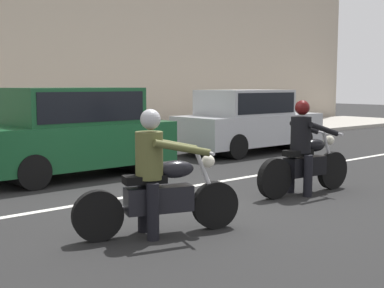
# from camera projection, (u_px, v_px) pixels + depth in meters

# --- Properties ---
(ground_plane) EXTENTS (80.00, 80.00, 0.00)m
(ground_plane) POSITION_uv_depth(u_px,v_px,m) (183.00, 202.00, 8.28)
(ground_plane) COLOR black
(lane_marking_stripe) EXTENTS (18.00, 0.14, 0.01)m
(lane_marking_stripe) POSITION_uv_depth(u_px,v_px,m) (98.00, 202.00, 8.31)
(lane_marking_stripe) COLOR silver
(lane_marking_stripe) RESTS_ON ground_plane
(motorcycle_with_rider_olive) EXTENTS (2.07, 0.93, 1.57)m
(motorcycle_with_rider_olive) POSITION_uv_depth(u_px,v_px,m) (158.00, 184.00, 6.44)
(motorcycle_with_rider_olive) COLOR black
(motorcycle_with_rider_olive) RESTS_ON ground_plane
(motorcycle_with_rider_black_leather) EXTENTS (2.09, 0.70, 1.60)m
(motorcycle_with_rider_black_leather) POSITION_uv_depth(u_px,v_px,m) (305.00, 156.00, 8.88)
(motorcycle_with_rider_black_leather) COLOR black
(motorcycle_with_rider_black_leather) RESTS_ON ground_plane
(parked_hatchback_forest_green) EXTENTS (3.98, 1.76, 1.80)m
(parked_hatchback_forest_green) POSITION_uv_depth(u_px,v_px,m) (74.00, 131.00, 10.55)
(parked_hatchback_forest_green) COLOR #164C28
(parked_hatchback_forest_green) RESTS_ON ground_plane
(parked_sedan_silver) EXTENTS (4.31, 1.82, 1.72)m
(parked_sedan_silver) POSITION_uv_depth(u_px,v_px,m) (248.00, 120.00, 14.38)
(parked_sedan_silver) COLOR #B2B5BA
(parked_sedan_silver) RESTS_ON ground_plane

